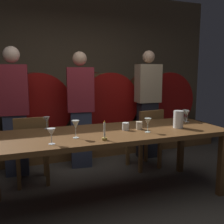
# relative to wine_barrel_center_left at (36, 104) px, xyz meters

# --- Properties ---
(ground_plane) EXTENTS (7.78, 7.78, 0.00)m
(ground_plane) POSITION_rel_wine_barrel_center_left_xyz_m (0.57, -2.18, -0.89)
(ground_plane) COLOR #3F3A33
(back_wall) EXTENTS (5.99, 0.24, 2.87)m
(back_wall) POSITION_rel_wine_barrel_center_left_xyz_m (0.57, 0.55, 0.54)
(back_wall) COLOR brown
(back_wall) RESTS_ON ground
(barrel_shelf) EXTENTS (5.39, 0.90, 0.39)m
(barrel_shelf) POSITION_rel_wine_barrel_center_left_xyz_m (0.57, -0.00, -0.70)
(barrel_shelf) COLOR brown
(barrel_shelf) RESTS_ON ground
(wine_barrel_center_left) EXTENTS (1.01, 0.88, 1.01)m
(wine_barrel_center_left) POSITION_rel_wine_barrel_center_left_xyz_m (0.00, 0.00, 0.00)
(wine_barrel_center_left) COLOR brown
(wine_barrel_center_left) RESTS_ON barrel_shelf
(wine_barrel_center_right) EXTENTS (1.01, 0.88, 1.01)m
(wine_barrel_center_right) POSITION_rel_wine_barrel_center_left_xyz_m (1.15, 0.00, 0.00)
(wine_barrel_center_right) COLOR brown
(wine_barrel_center_right) RESTS_ON barrel_shelf
(wine_barrel_far_right) EXTENTS (1.01, 0.88, 1.01)m
(wine_barrel_far_right) POSITION_rel_wine_barrel_center_left_xyz_m (2.28, 0.00, 0.00)
(wine_barrel_far_right) COLOR brown
(wine_barrel_far_right) RESTS_ON barrel_shelf
(dining_table) EXTENTS (2.57, 0.90, 0.77)m
(dining_table) POSITION_rel_wine_barrel_center_left_xyz_m (0.63, -1.82, -0.19)
(dining_table) COLOR brown
(dining_table) RESTS_ON ground
(chair_left) EXTENTS (0.41, 0.41, 0.88)m
(chair_left) POSITION_rel_wine_barrel_center_left_xyz_m (-0.17, -1.14, -0.41)
(chair_left) COLOR brown
(chair_left) RESTS_ON ground
(chair_right) EXTENTS (0.45, 0.45, 0.88)m
(chair_right) POSITION_rel_wine_barrel_center_left_xyz_m (1.43, -1.15, -0.41)
(chair_right) COLOR brown
(chair_right) RESTS_ON ground
(guest_left) EXTENTS (0.40, 0.27, 1.75)m
(guest_left) POSITION_rel_wine_barrel_center_left_xyz_m (-0.35, -0.71, 0.01)
(guest_left) COLOR #33384C
(guest_left) RESTS_ON ground
(guest_center) EXTENTS (0.41, 0.29, 1.70)m
(guest_center) POSITION_rel_wine_barrel_center_left_xyz_m (0.56, -0.72, -0.02)
(guest_center) COLOR #33384C
(guest_center) RESTS_ON ground
(guest_right) EXTENTS (0.39, 0.26, 1.75)m
(guest_right) POSITION_rel_wine_barrel_center_left_xyz_m (1.69, -0.68, 0.00)
(guest_right) COLOR black
(guest_right) RESTS_ON ground
(candle_center) EXTENTS (0.05, 0.05, 0.20)m
(candle_center) POSITION_rel_wine_barrel_center_left_xyz_m (0.44, -2.15, -0.07)
(candle_center) COLOR olive
(candle_center) RESTS_ON dining_table
(pitcher) EXTENTS (0.12, 0.12, 0.20)m
(pitcher) POSITION_rel_wine_barrel_center_left_xyz_m (1.42, -1.93, -0.02)
(pitcher) COLOR white
(pitcher) RESTS_ON dining_table
(wine_glass_far_left) EXTENTS (0.07, 0.07, 0.15)m
(wine_glass_far_left) POSITION_rel_wine_barrel_center_left_xyz_m (-0.05, -2.10, -0.01)
(wine_glass_far_left) COLOR white
(wine_glass_far_left) RESTS_ON dining_table
(wine_glass_left) EXTENTS (0.07, 0.07, 0.14)m
(wine_glass_left) POSITION_rel_wine_barrel_center_left_xyz_m (-0.01, -1.44, -0.02)
(wine_glass_left) COLOR white
(wine_glass_left) RESTS_ON dining_table
(wine_glass_center_left) EXTENTS (0.07, 0.07, 0.18)m
(wine_glass_center_left) POSITION_rel_wine_barrel_center_left_xyz_m (0.20, -1.96, 0.01)
(wine_glass_center_left) COLOR silver
(wine_glass_center_left) RESTS_ON dining_table
(wine_glass_center_right) EXTENTS (0.07, 0.07, 0.15)m
(wine_glass_center_right) POSITION_rel_wine_barrel_center_left_xyz_m (0.98, -2.00, -0.01)
(wine_glass_center_right) COLOR silver
(wine_glass_center_right) RESTS_ON dining_table
(wine_glass_right) EXTENTS (0.06, 0.06, 0.14)m
(wine_glass_right) POSITION_rel_wine_barrel_center_left_xyz_m (1.73, -1.67, -0.02)
(wine_glass_right) COLOR silver
(wine_glass_right) RESTS_ON dining_table
(wine_glass_far_right) EXTENTS (0.08, 0.08, 0.15)m
(wine_glass_far_right) POSITION_rel_wine_barrel_center_left_xyz_m (1.78, -1.57, -0.02)
(wine_glass_far_right) COLOR silver
(wine_glass_far_right) RESTS_ON dining_table
(cup_left) EXTENTS (0.08, 0.08, 0.08)m
(cup_left) POSITION_rel_wine_barrel_center_left_xyz_m (0.80, -1.82, -0.08)
(cup_left) COLOR white
(cup_left) RESTS_ON dining_table
(cup_right) EXTENTS (0.07, 0.07, 0.09)m
(cup_right) POSITION_rel_wine_barrel_center_left_xyz_m (0.96, -1.84, -0.08)
(cup_right) COLOR beige
(cup_right) RESTS_ON dining_table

